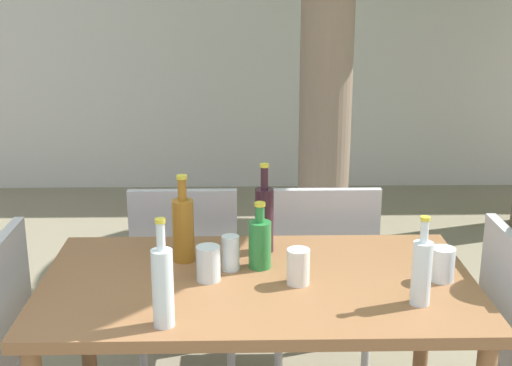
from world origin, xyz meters
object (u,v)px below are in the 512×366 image
at_px(amber_bottle_2, 183,228).
at_px(green_bottle_4, 260,243).
at_px(water_bottle_3, 163,285).
at_px(drinking_glass_3, 442,264).
at_px(drinking_glass_1, 231,253).
at_px(drinking_glass_2, 298,267).
at_px(patio_chair_3, 321,268).
at_px(drinking_glass_0, 208,264).
at_px(dining_table_front, 258,303).
at_px(wine_bottle_0, 264,218).
at_px(patio_chair_2, 187,269).
at_px(water_bottle_1, 422,271).

xyz_separation_m(amber_bottle_2, green_bottle_4, (0.27, -0.07, -0.03)).
bearing_deg(water_bottle_3, drinking_glass_3, 18.35).
height_order(drinking_glass_1, drinking_glass_2, drinking_glass_1).
xyz_separation_m(patio_chair_3, drinking_glass_1, (-0.39, -0.56, 0.30)).
bearing_deg(drinking_glass_0, dining_table_front, 0.66).
bearing_deg(wine_bottle_0, drinking_glass_1, -125.83).
relative_size(drinking_glass_0, drinking_glass_3, 1.05).
bearing_deg(drinking_glass_2, drinking_glass_1, 151.65).
bearing_deg(green_bottle_4, drinking_glass_0, -148.72).
xyz_separation_m(patio_chair_2, drinking_glass_3, (0.91, -0.66, 0.30)).
distance_m(dining_table_front, patio_chair_2, 0.72).
bearing_deg(amber_bottle_2, drinking_glass_1, -27.10).
relative_size(dining_table_front, water_bottle_3, 4.41).
xyz_separation_m(patio_chair_3, wine_bottle_0, (-0.26, -0.39, 0.37)).
bearing_deg(drinking_glass_0, drinking_glass_3, -1.19).
xyz_separation_m(patio_chair_2, drinking_glass_0, (0.13, -0.65, 0.30)).
height_order(water_bottle_1, drinking_glass_2, water_bottle_1).
distance_m(water_bottle_1, green_bottle_4, 0.57).
distance_m(wine_bottle_0, drinking_glass_3, 0.65).
distance_m(dining_table_front, water_bottle_1, 0.57).
xyz_separation_m(dining_table_front, wine_bottle_0, (0.03, 0.26, 0.22)).
relative_size(patio_chair_3, drinking_glass_3, 8.02).
xyz_separation_m(patio_chair_3, drinking_glass_2, (-0.16, -0.68, 0.30)).
distance_m(patio_chair_3, amber_bottle_2, 0.81).
distance_m(amber_bottle_2, drinking_glass_3, 0.90).
height_order(water_bottle_3, drinking_glass_3, water_bottle_3).
height_order(patio_chair_2, wine_bottle_0, wine_bottle_0).
xyz_separation_m(water_bottle_1, water_bottle_3, (-0.78, -0.12, 0.02)).
xyz_separation_m(drinking_glass_0, drinking_glass_1, (0.07, 0.09, 0.00)).
bearing_deg(drinking_glass_1, drinking_glass_0, -129.64).
bearing_deg(dining_table_front, patio_chair_3, 65.59).
distance_m(patio_chair_3, green_bottle_4, 0.69).
bearing_deg(green_bottle_4, wine_bottle_0, 82.41).
distance_m(water_bottle_1, amber_bottle_2, 0.84).
bearing_deg(drinking_glass_0, wine_bottle_0, 52.82).
relative_size(dining_table_front, drinking_glass_0, 12.18).
bearing_deg(water_bottle_1, drinking_glass_1, 154.83).
bearing_deg(amber_bottle_2, drinking_glass_2, -27.82).
relative_size(amber_bottle_2, drinking_glass_0, 2.65).
relative_size(patio_chair_3, drinking_glass_0, 7.67).
relative_size(drinking_glass_2, drinking_glass_3, 1.06).
distance_m(water_bottle_3, green_bottle_4, 0.51).
relative_size(water_bottle_3, drinking_glass_0, 2.76).
distance_m(green_bottle_4, drinking_glass_0, 0.21).
bearing_deg(drinking_glass_1, green_bottle_4, 10.02).
bearing_deg(patio_chair_2, green_bottle_4, 119.20).
distance_m(dining_table_front, drinking_glass_1, 0.20).
bearing_deg(patio_chair_2, water_bottle_3, 90.55).
bearing_deg(patio_chair_3, water_bottle_1, 103.96).
height_order(amber_bottle_2, green_bottle_4, amber_bottle_2).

